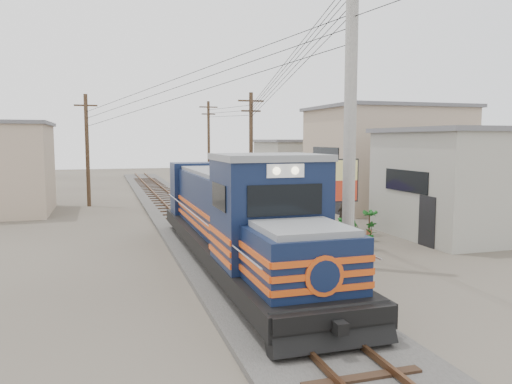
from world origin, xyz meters
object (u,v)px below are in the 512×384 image
object	(u,v)px
market_umbrella	(326,186)
vendor	(342,214)
locomotive	(236,219)
billboard	(331,183)

from	to	relation	value
market_umbrella	vendor	bearing A→B (deg)	-80.37
market_umbrella	vendor	size ratio (longest dim) A/B	1.68
market_umbrella	locomotive	bearing A→B (deg)	-134.90
market_umbrella	vendor	world-z (taller)	market_umbrella
billboard	market_umbrella	size ratio (longest dim) A/B	1.28
billboard	vendor	distance (m)	4.50
locomotive	billboard	world-z (taller)	locomotive
billboard	market_umbrella	world-z (taller)	billboard
locomotive	market_umbrella	size ratio (longest dim) A/B	5.46
locomotive	market_umbrella	bearing A→B (deg)	45.10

